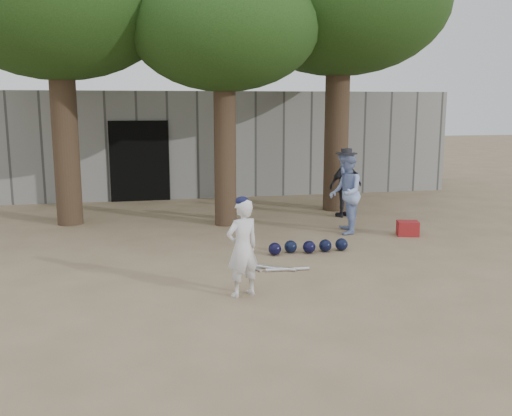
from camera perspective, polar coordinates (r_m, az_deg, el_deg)
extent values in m
plane|color=#937C5E|center=(8.66, -2.50, -7.53)|extent=(70.00, 70.00, 0.00)
imported|color=silver|center=(7.93, -1.37, -4.02)|extent=(0.59, 0.49, 1.38)
imported|color=#8BA1D7|center=(11.88, 8.93, 1.49)|extent=(0.86, 0.98, 1.69)
imported|color=black|center=(13.64, 8.95, 2.21)|extent=(0.94, 0.57, 1.49)
cube|color=#A4152D|center=(12.05, 14.93, -1.98)|extent=(0.49, 0.42, 0.30)
cube|color=gray|center=(16.22, -7.36, 6.24)|extent=(16.00, 0.35, 3.00)
cube|color=black|center=(16.00, -11.56, 4.61)|extent=(1.60, 0.08, 2.20)
cube|color=slate|center=(18.71, -8.03, 6.77)|extent=(16.00, 5.00, 3.00)
sphere|color=black|center=(10.17, 1.89, -4.11)|extent=(0.23, 0.23, 0.23)
sphere|color=black|center=(10.34, 3.48, -3.88)|extent=(0.23, 0.23, 0.23)
sphere|color=black|center=(10.34, 5.33, -3.90)|extent=(0.23, 0.23, 0.23)
sphere|color=black|center=(10.48, 6.94, -3.75)|extent=(0.23, 0.23, 0.23)
sphere|color=black|center=(10.60, 8.55, -3.62)|extent=(0.23, 0.23, 0.23)
cylinder|color=silver|center=(9.48, -0.58, -5.74)|extent=(0.27, 0.70, 0.06)
cylinder|color=silver|center=(9.41, 0.65, -5.87)|extent=(0.57, 0.53, 0.06)
cylinder|color=silver|center=(9.33, 1.89, -6.01)|extent=(0.63, 0.44, 0.06)
cylinder|color=silver|center=(9.27, 3.16, -6.14)|extent=(0.72, 0.10, 0.06)
cylinder|color=brown|center=(13.20, -18.72, 10.26)|extent=(0.56, 0.56, 5.50)
ellipsoid|color=#284C19|center=(13.35, -19.24, 18.64)|extent=(4.80, 4.80, 3.12)
cylinder|color=brown|center=(12.48, -3.15, 9.66)|extent=(0.48, 0.48, 5.00)
ellipsoid|color=#284C19|center=(12.57, -3.23, 17.43)|extent=(4.00, 4.00, 2.60)
cylinder|color=brown|center=(14.41, 8.15, 11.27)|extent=(0.60, 0.60, 5.80)
ellipsoid|color=#284C19|center=(14.59, 8.37, 19.54)|extent=(5.20, 5.20, 3.38)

